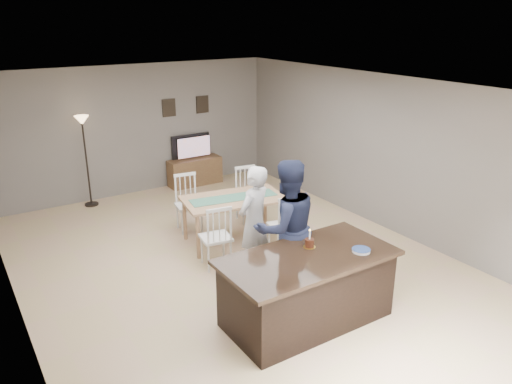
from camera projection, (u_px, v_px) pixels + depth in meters
floor at (234, 263)px, 7.72m from camera, size 8.00×8.00×0.00m
room_shell at (232, 159)px, 7.16m from camera, size 8.00×8.00×8.00m
kitchen_island at (307, 288)px, 6.14m from camera, size 2.15×1.10×0.90m
tv_console at (195, 172)px, 11.22m from camera, size 1.20×0.40×0.60m
television at (193, 147)px, 11.08m from camera, size 0.91×0.12×0.53m
tv_screen_glow at (194, 147)px, 11.02m from camera, size 0.78×0.00×0.78m
picture_frames at (186, 106)px, 10.87m from camera, size 1.10×0.02×0.38m
doorway at (53, 332)px, 3.95m from camera, size 0.00×2.10×2.65m
woman at (254, 222)px, 7.13m from camera, size 0.71×0.59×1.67m
man at (286, 228)px, 6.65m from camera, size 1.01×0.83×1.89m
birthday_cake at (309, 243)px, 6.19m from camera, size 0.16×0.16×0.24m
plate_stack at (361, 250)px, 6.08m from camera, size 0.23×0.23×0.04m
dining_table at (234, 205)px, 8.28m from camera, size 1.86×2.10×1.01m
floor_lamp at (84, 137)px, 9.61m from camera, size 0.27×0.27×1.82m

